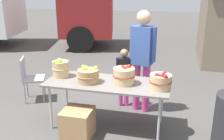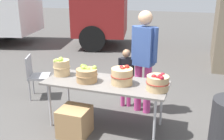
% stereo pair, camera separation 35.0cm
% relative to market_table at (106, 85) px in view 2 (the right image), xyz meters
% --- Properties ---
extents(ground_plane, '(40.00, 40.00, 0.00)m').
position_rel_market_table_xyz_m(ground_plane, '(0.00, 0.00, -0.71)').
color(ground_plane, '#474442').
extents(market_table, '(1.90, 0.76, 0.75)m').
position_rel_market_table_xyz_m(market_table, '(0.00, 0.00, 0.00)').
color(market_table, slate).
rests_on(market_table, ground).
extents(apple_basket_green_0, '(0.28, 0.28, 0.30)m').
position_rel_market_table_xyz_m(apple_basket_green_0, '(-0.80, 0.07, 0.19)').
color(apple_basket_green_0, tan).
rests_on(apple_basket_green_0, market_table).
extents(apple_basket_green_1, '(0.34, 0.34, 0.25)m').
position_rel_market_table_xyz_m(apple_basket_green_1, '(-0.28, -0.07, 0.16)').
color(apple_basket_green_1, '#A87F51').
rests_on(apple_basket_green_1, market_table).
extents(apple_basket_red_0, '(0.34, 0.34, 0.29)m').
position_rel_market_table_xyz_m(apple_basket_red_0, '(0.26, 0.01, 0.17)').
color(apple_basket_red_0, tan).
rests_on(apple_basket_red_0, market_table).
extents(apple_basket_red_1, '(0.33, 0.33, 0.25)m').
position_rel_market_table_xyz_m(apple_basket_red_1, '(0.81, -0.07, 0.16)').
color(apple_basket_red_1, tan).
rests_on(apple_basket_red_1, market_table).
extents(vendor_adult, '(0.46, 0.30, 1.78)m').
position_rel_market_table_xyz_m(vendor_adult, '(0.44, 0.69, 0.34)').
color(vendor_adult, '#CC3F8C').
rests_on(vendor_adult, ground).
extents(child_customer, '(0.28, 0.19, 1.09)m').
position_rel_market_table_xyz_m(child_customer, '(0.10, 0.79, -0.06)').
color(child_customer, '#CC3F8C').
rests_on(child_customer, ground).
extents(box_truck, '(7.99, 3.84, 2.75)m').
position_rel_market_table_xyz_m(box_truck, '(-5.71, 4.63, 0.78)').
color(box_truck, white).
rests_on(box_truck, ground).
extents(folding_chair, '(0.53, 0.53, 0.86)m').
position_rel_market_table_xyz_m(folding_chair, '(-1.71, 0.59, -0.20)').
color(folding_chair, '#99999E').
rests_on(folding_chair, ground).
extents(produce_crate, '(0.43, 0.43, 0.43)m').
position_rel_market_table_xyz_m(produce_crate, '(-0.35, -0.41, -0.49)').
color(produce_crate, '#A87F51').
rests_on(produce_crate, ground).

